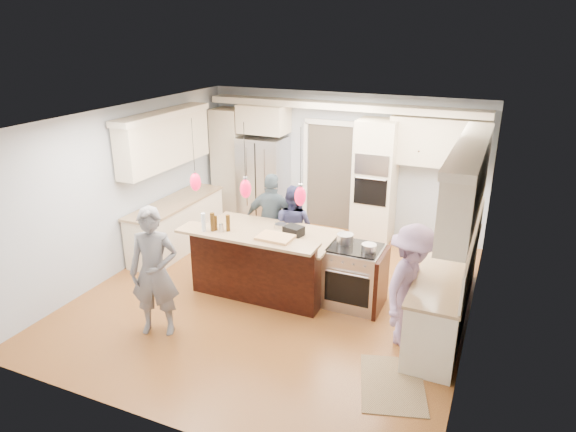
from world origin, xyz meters
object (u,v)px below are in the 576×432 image
at_px(person_bar_end, 154,272).
at_px(person_far_left, 293,229).
at_px(refrigerator, 263,181).
at_px(kitchen_island, 266,260).
at_px(island_range, 356,276).

xyz_separation_m(person_bar_end, person_far_left, (0.92, 2.43, -0.14)).
bearing_deg(refrigerator, kitchen_island, -63.13).
distance_m(refrigerator, island_range, 3.71).
xyz_separation_m(refrigerator, person_far_left, (1.43, -1.79, -0.16)).
relative_size(kitchen_island, person_far_left, 1.42).
height_order(kitchen_island, person_bar_end, person_bar_end).
bearing_deg(person_far_left, refrigerator, -42.20).
distance_m(person_bar_end, person_far_left, 2.60).
bearing_deg(person_far_left, island_range, 160.65).
height_order(island_range, person_bar_end, person_bar_end).
bearing_deg(kitchen_island, person_far_left, 80.99).
bearing_deg(kitchen_island, person_bar_end, -115.57).
height_order(refrigerator, person_bar_end, refrigerator).
bearing_deg(island_range, refrigerator, 137.41).
xyz_separation_m(island_range, person_bar_end, (-2.20, -1.73, 0.42)).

